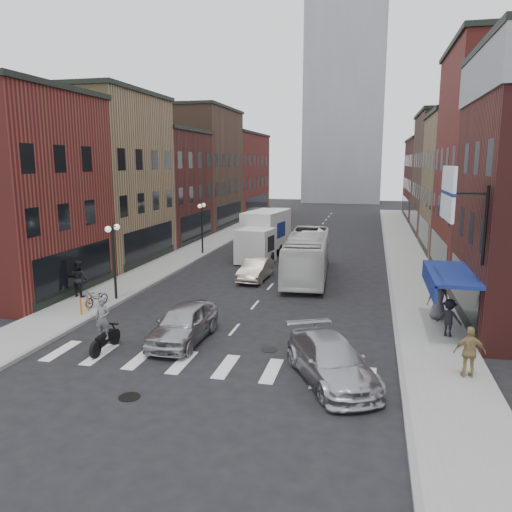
% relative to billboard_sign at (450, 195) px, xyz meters
% --- Properties ---
extents(ground, '(160.00, 160.00, 0.00)m').
position_rel_billboard_sign_xyz_m(ground, '(-8.59, -0.50, -6.13)').
color(ground, black).
rests_on(ground, ground).
extents(sidewalk_left, '(3.00, 74.00, 0.15)m').
position_rel_billboard_sign_xyz_m(sidewalk_left, '(-17.09, 21.50, -6.06)').
color(sidewalk_left, gray).
rests_on(sidewalk_left, ground).
extents(sidewalk_right, '(3.00, 74.00, 0.15)m').
position_rel_billboard_sign_xyz_m(sidewalk_right, '(-0.09, 21.50, -6.06)').
color(sidewalk_right, gray).
rests_on(sidewalk_right, ground).
extents(curb_left, '(0.20, 74.00, 0.16)m').
position_rel_billboard_sign_xyz_m(curb_left, '(-15.59, 21.50, -6.13)').
color(curb_left, gray).
rests_on(curb_left, ground).
extents(curb_right, '(0.20, 74.00, 0.16)m').
position_rel_billboard_sign_xyz_m(curb_right, '(-1.59, 21.50, -6.13)').
color(curb_right, gray).
rests_on(curb_right, ground).
extents(crosswalk_stripes, '(12.00, 2.20, 0.01)m').
position_rel_billboard_sign_xyz_m(crosswalk_stripes, '(-8.59, -3.50, -6.13)').
color(crosswalk_stripes, silver).
rests_on(crosswalk_stripes, ground).
extents(bldg_left_mid_a, '(10.30, 10.20, 12.30)m').
position_rel_billboard_sign_xyz_m(bldg_left_mid_a, '(-23.58, 13.50, 0.02)').
color(bldg_left_mid_a, olive).
rests_on(bldg_left_mid_a, ground).
extents(bldg_left_mid_b, '(10.30, 10.20, 10.30)m').
position_rel_billboard_sign_xyz_m(bldg_left_mid_b, '(-23.58, 23.50, -0.98)').
color(bldg_left_mid_b, '#481B19').
rests_on(bldg_left_mid_b, ground).
extents(bldg_left_far_a, '(10.30, 12.20, 13.30)m').
position_rel_billboard_sign_xyz_m(bldg_left_far_a, '(-23.58, 34.50, 0.52)').
color(bldg_left_far_a, '#4B3425').
rests_on(bldg_left_far_a, ground).
extents(bldg_left_far_b, '(10.30, 16.20, 11.30)m').
position_rel_billboard_sign_xyz_m(bldg_left_far_b, '(-23.58, 48.50, -0.48)').
color(bldg_left_far_b, maroon).
rests_on(bldg_left_far_b, ground).
extents(bldg_right_mid_b, '(10.30, 10.20, 11.30)m').
position_rel_billboard_sign_xyz_m(bldg_right_mid_b, '(6.41, 23.50, -0.48)').
color(bldg_right_mid_b, olive).
rests_on(bldg_right_mid_b, ground).
extents(bldg_right_far_a, '(10.30, 12.20, 12.30)m').
position_rel_billboard_sign_xyz_m(bldg_right_far_a, '(6.41, 34.50, 0.02)').
color(bldg_right_far_a, '#4B3425').
rests_on(bldg_right_far_a, ground).
extents(bldg_right_far_b, '(10.30, 16.20, 10.30)m').
position_rel_billboard_sign_xyz_m(bldg_right_far_b, '(6.41, 48.50, -0.98)').
color(bldg_right_far_b, '#481B19').
rests_on(bldg_right_far_b, ground).
extents(awning_blue, '(1.80, 5.00, 0.78)m').
position_rel_billboard_sign_xyz_m(awning_blue, '(0.34, 2.00, -3.50)').
color(awning_blue, navy).
rests_on(awning_blue, ground).
extents(billboard_sign, '(1.52, 3.00, 3.70)m').
position_rel_billboard_sign_xyz_m(billboard_sign, '(0.00, 0.00, 0.00)').
color(billboard_sign, black).
rests_on(billboard_sign, ground).
extents(distant_tower, '(14.00, 14.00, 50.00)m').
position_rel_billboard_sign_xyz_m(distant_tower, '(-8.59, 77.50, 18.87)').
color(distant_tower, '#9399A0').
rests_on(distant_tower, ground).
extents(streetlamp_near, '(0.32, 1.22, 4.11)m').
position_rel_billboard_sign_xyz_m(streetlamp_near, '(-15.99, 3.50, -3.22)').
color(streetlamp_near, black).
rests_on(streetlamp_near, ground).
extents(streetlamp_far, '(0.32, 1.22, 4.11)m').
position_rel_billboard_sign_xyz_m(streetlamp_far, '(-15.99, 17.50, -3.22)').
color(streetlamp_far, black).
rests_on(streetlamp_far, ground).
extents(bike_rack, '(0.08, 0.68, 0.80)m').
position_rel_billboard_sign_xyz_m(bike_rack, '(-16.19, 0.80, -5.58)').
color(bike_rack, '#D8590C').
rests_on(bike_rack, sidewalk_left).
extents(box_truck, '(3.17, 8.36, 3.52)m').
position_rel_billboard_sign_xyz_m(box_truck, '(-11.00, 17.61, -4.39)').
color(box_truck, silver).
rests_on(box_truck, ground).
extents(motorcycle_rider, '(0.62, 2.14, 2.18)m').
position_rel_billboard_sign_xyz_m(motorcycle_rider, '(-12.85, -3.16, -5.11)').
color(motorcycle_rider, black).
rests_on(motorcycle_rider, ground).
extents(transit_bus, '(3.11, 10.63, 2.92)m').
position_rel_billboard_sign_xyz_m(transit_bus, '(-6.78, 11.52, -4.67)').
color(transit_bus, silver).
rests_on(transit_bus, ground).
extents(sedan_left_near, '(1.92, 4.63, 1.57)m').
position_rel_billboard_sign_xyz_m(sedan_left_near, '(-10.24, -1.40, -5.35)').
color(sedan_left_near, '#A4A4A8').
rests_on(sedan_left_near, ground).
extents(sedan_left_far, '(1.60, 4.15, 1.35)m').
position_rel_billboard_sign_xyz_m(sedan_left_far, '(-9.84, 9.99, -5.46)').
color(sedan_left_far, beige).
rests_on(sedan_left_far, ground).
extents(curb_car, '(4.07, 5.41, 1.46)m').
position_rel_billboard_sign_xyz_m(curb_car, '(-3.97, -3.83, -5.40)').
color(curb_car, '#AAAAAF').
rests_on(curb_car, ground).
extents(parked_bicycle, '(0.87, 1.63, 0.82)m').
position_rel_billboard_sign_xyz_m(parked_bicycle, '(-16.24, 2.02, -5.57)').
color(parked_bicycle, black).
rests_on(parked_bicycle, sidewalk_left).
extents(ped_left_solo, '(1.08, 0.81, 1.97)m').
position_rel_billboard_sign_xyz_m(ped_left_solo, '(-18.15, 3.50, -5.00)').
color(ped_left_solo, black).
rests_on(ped_left_solo, sidewalk_left).
extents(ped_right_a, '(1.15, 0.87, 1.60)m').
position_rel_billboard_sign_xyz_m(ped_right_a, '(0.49, 1.37, -5.18)').
color(ped_right_a, black).
rests_on(ped_right_a, sidewalk_right).
extents(ped_right_b, '(1.08, 0.60, 1.78)m').
position_rel_billboard_sign_xyz_m(ped_right_b, '(0.58, -2.79, -5.09)').
color(ped_right_b, olive).
rests_on(ped_right_b, sidewalk_right).
extents(ped_right_c, '(1.04, 0.75, 1.96)m').
position_rel_billboard_sign_xyz_m(ped_right_c, '(0.33, 3.74, -5.00)').
color(ped_right_c, '#515358').
rests_on(ped_right_c, sidewalk_right).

